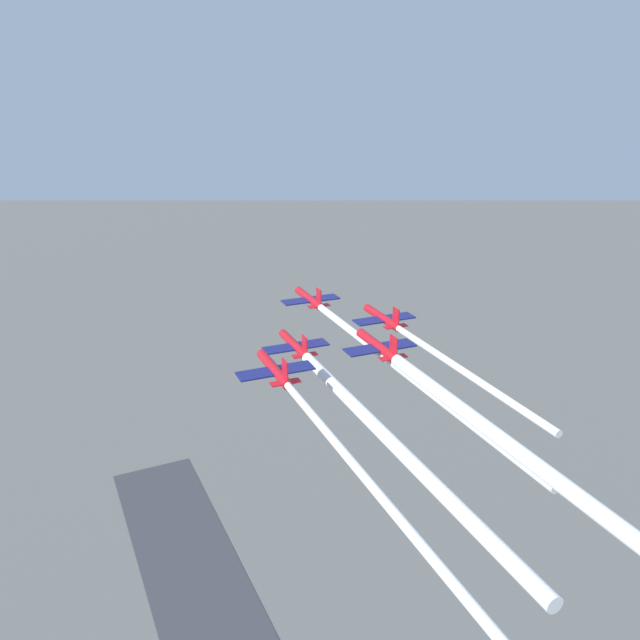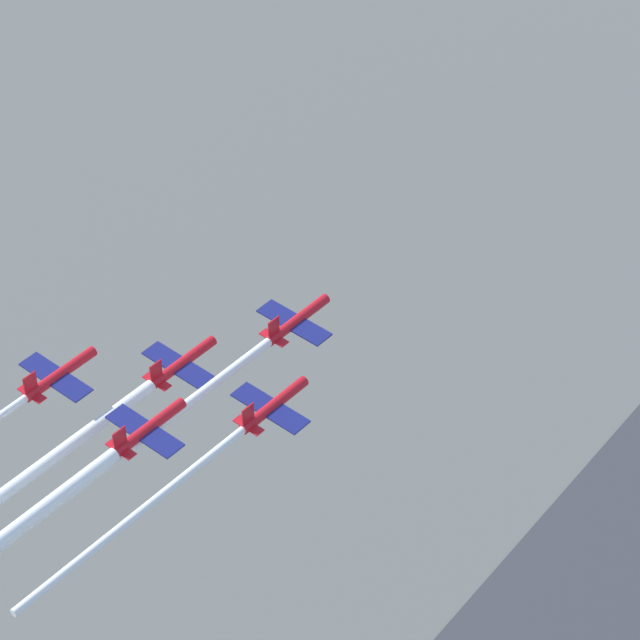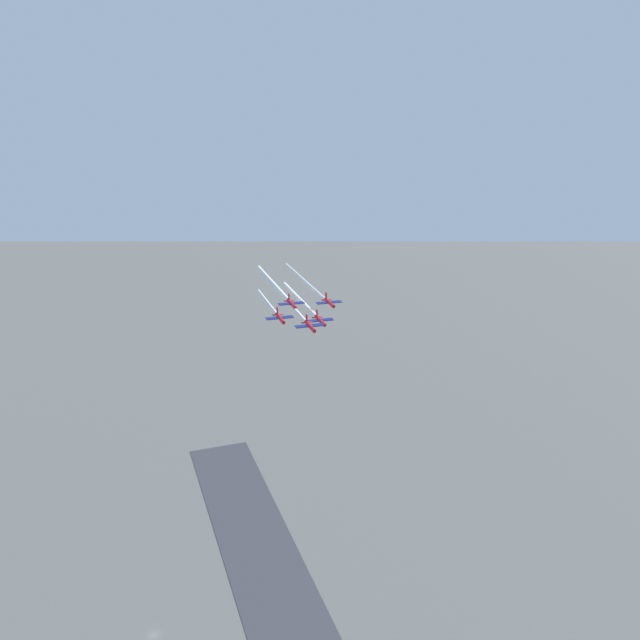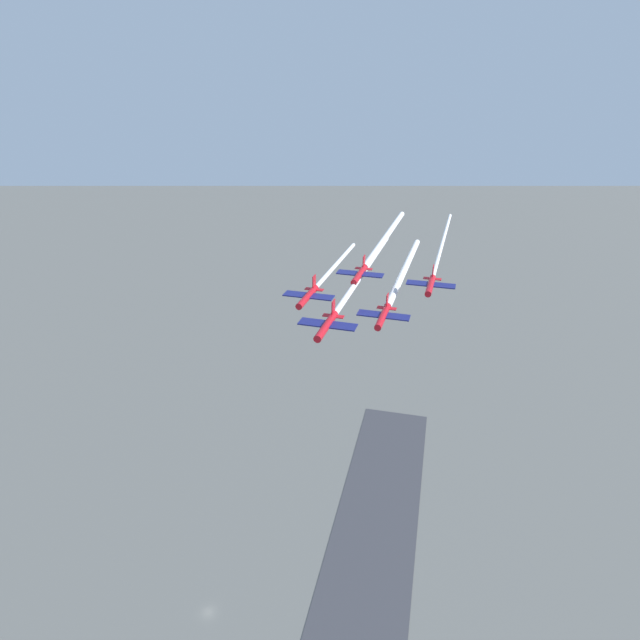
# 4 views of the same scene
# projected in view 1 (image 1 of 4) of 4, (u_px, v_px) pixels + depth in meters

# --- Properties ---
(jet_0) EXTENTS (8.57, 8.39, 2.99)m
(jet_0) POSITION_uv_depth(u_px,v_px,m) (310.00, 299.00, 89.37)
(jet_0) COLOR red
(jet_1) EXTENTS (8.57, 8.39, 2.99)m
(jet_1) POSITION_uv_depth(u_px,v_px,m) (295.00, 345.00, 78.66)
(jet_1) COLOR red
(jet_2) EXTENTS (8.57, 8.39, 2.99)m
(jet_2) POSITION_uv_depth(u_px,v_px,m) (383.00, 318.00, 82.50)
(jet_2) COLOR red
(jet_3) EXTENTS (8.57, 8.39, 2.99)m
(jet_3) POSITION_uv_depth(u_px,v_px,m) (275.00, 370.00, 66.46)
(jet_3) COLOR red
(jet_4) EXTENTS (8.57, 8.39, 2.99)m
(jet_4) POSITION_uv_depth(u_px,v_px,m) (379.00, 346.00, 70.72)
(jet_4) COLOR red
(smoke_trail_0) EXTENTS (39.89, 23.47, 0.94)m
(smoke_trail_0) POSITION_uv_depth(u_px,v_px,m) (403.00, 371.00, 66.08)
(smoke_trail_0) COLOR white
(smoke_trail_1) EXTENTS (37.11, 22.08, 1.29)m
(smoke_trail_1) POSITION_uv_depth(u_px,v_px,m) (391.00, 442.00, 56.85)
(smoke_trail_1) COLOR white
(smoke_trail_2) EXTENTS (25.01, 14.84, 0.79)m
(smoke_trail_2) POSITION_uv_depth(u_px,v_px,m) (464.00, 372.00, 66.63)
(smoke_trail_2) COLOR white
(smoke_trail_3) EXTENTS (47.19, 27.57, 0.76)m
(smoke_trail_3) POSITION_uv_depth(u_px,v_px,m) (432.00, 558.00, 39.47)
(smoke_trail_3) COLOR white
(smoke_trail_4) EXTENTS (42.71, 25.31, 1.30)m
(smoke_trail_4) POSITION_uv_depth(u_px,v_px,m) (557.00, 481.00, 46.11)
(smoke_trail_4) COLOR white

